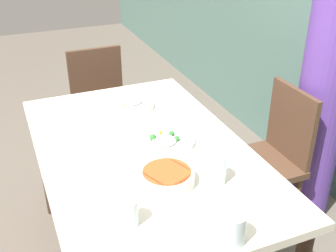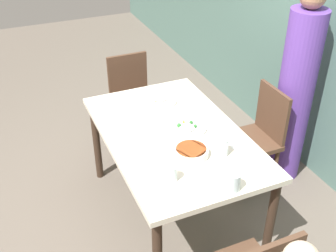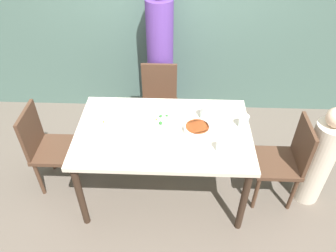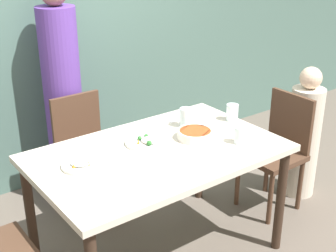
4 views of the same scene
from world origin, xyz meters
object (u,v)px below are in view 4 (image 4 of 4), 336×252
(person_child, at_px, (303,138))
(chair_child_spot, at_px, (278,148))
(person_adult, at_px, (63,99))
(plate_rice_adult, at_px, (146,142))
(chair_adult_spot, at_px, (86,150))
(bowl_curry, at_px, (195,134))
(glass_water_tall, at_px, (232,113))

(person_child, bearing_deg, chair_child_spot, 180.00)
(chair_child_spot, height_order, person_adult, person_adult)
(person_child, height_order, plate_rice_adult, person_child)
(chair_child_spot, bearing_deg, chair_adult_spot, -125.15)
(bowl_curry, relative_size, plate_rice_adult, 0.89)
(chair_child_spot, height_order, plate_rice_adult, chair_child_spot)
(person_adult, bearing_deg, glass_water_tall, -53.48)
(plate_rice_adult, bearing_deg, glass_water_tall, -3.75)
(person_child, bearing_deg, bowl_curry, 178.59)
(plate_rice_adult, bearing_deg, person_adult, 94.85)
(plate_rice_adult, xyz_separation_m, glass_water_tall, (0.69, -0.04, 0.04))
(person_adult, xyz_separation_m, person_child, (1.47, -1.14, -0.31))
(chair_adult_spot, relative_size, bowl_curry, 3.90)
(person_child, bearing_deg, plate_rice_adult, 174.06)
(chair_child_spot, distance_m, person_child, 0.30)
(chair_child_spot, bearing_deg, bowl_curry, -91.94)
(chair_adult_spot, relative_size, glass_water_tall, 7.61)
(person_adult, bearing_deg, chair_adult_spot, -90.00)
(chair_adult_spot, distance_m, person_adult, 0.44)
(bowl_curry, bearing_deg, chair_adult_spot, 115.20)
(plate_rice_adult, height_order, glass_water_tall, glass_water_tall)
(bowl_curry, bearing_deg, chair_child_spot, -1.94)
(glass_water_tall, bearing_deg, chair_child_spot, -13.94)
(person_adult, height_order, plate_rice_adult, person_adult)
(chair_adult_spot, bearing_deg, person_adult, 90.00)
(chair_child_spot, distance_m, bowl_curry, 0.86)
(person_adult, distance_m, bowl_curry, 1.17)
(plate_rice_adult, distance_m, glass_water_tall, 0.69)
(chair_child_spot, distance_m, person_adult, 1.66)
(chair_child_spot, relative_size, bowl_curry, 3.90)
(bowl_curry, distance_m, plate_rice_adult, 0.31)
(chair_adult_spot, bearing_deg, glass_water_tall, -43.24)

